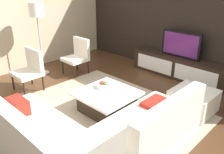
% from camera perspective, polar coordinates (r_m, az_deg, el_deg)
% --- Properties ---
extents(ground_plane, '(14.00, 14.00, 0.00)m').
position_cam_1_polar(ground_plane, '(4.21, -1.21, -9.16)').
color(ground_plane, '#4C301C').
extents(feature_wall_back, '(6.40, 0.12, 2.80)m').
position_cam_1_polar(feature_wall_back, '(5.84, 18.40, 13.68)').
color(feature_wall_back, black).
rests_on(feature_wall_back, ground).
extents(side_wall_left, '(0.12, 5.20, 2.80)m').
position_cam_1_polar(side_wall_left, '(6.39, -21.24, 14.05)').
color(side_wall_left, beige).
rests_on(side_wall_left, ground).
extents(area_rug, '(3.19, 2.64, 0.01)m').
position_cam_1_polar(area_rug, '(4.27, -2.17, -8.60)').
color(area_rug, tan).
rests_on(area_rug, ground).
extents(media_console, '(2.32, 0.48, 0.50)m').
position_cam_1_polar(media_console, '(5.86, 15.65, 2.33)').
color(media_console, black).
rests_on(media_console, ground).
extents(television, '(0.96, 0.06, 0.61)m').
position_cam_1_polar(television, '(5.69, 16.25, 7.53)').
color(television, black).
rests_on(television, media_console).
extents(sectional_couch, '(2.33, 2.39, 0.81)m').
position_cam_1_polar(sectional_couch, '(3.27, -5.65, -14.06)').
color(sectional_couch, silver).
rests_on(sectional_couch, ground).
extents(coffee_table, '(0.96, 0.96, 0.38)m').
position_cam_1_polar(coffee_table, '(4.23, -1.23, -5.83)').
color(coffee_table, black).
rests_on(coffee_table, ground).
extents(accent_chair_near, '(0.57, 0.50, 0.87)m').
position_cam_1_polar(accent_chair_near, '(5.22, -19.09, 2.18)').
color(accent_chair_near, black).
rests_on(accent_chair_near, ground).
extents(floor_lamp, '(0.33, 0.33, 1.71)m').
position_cam_1_polar(floor_lamp, '(5.82, -17.70, 14.25)').
color(floor_lamp, '#A5A5AA').
rests_on(floor_lamp, ground).
extents(ottoman, '(0.70, 0.70, 0.40)m').
position_cam_1_polar(ottoman, '(4.48, 18.97, -5.44)').
color(ottoman, silver).
rests_on(ottoman, ground).
extents(fruit_bowl, '(0.28, 0.28, 0.13)m').
position_cam_1_polar(fruit_bowl, '(4.30, -2.01, -1.93)').
color(fruit_bowl, silver).
rests_on(fruit_bowl, coffee_table).
extents(accent_chair_far, '(0.53, 0.52, 0.87)m').
position_cam_1_polar(accent_chair_far, '(5.87, -8.21, 5.50)').
color(accent_chair_far, black).
rests_on(accent_chair_far, ground).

